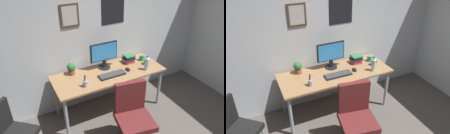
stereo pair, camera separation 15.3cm
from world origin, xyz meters
TOP-DOWN VIEW (x-y plane):
  - wall_back at (-0.00, 2.15)m, footprint 4.40×0.10m
  - desk at (0.02, 1.73)m, footprint 1.77×0.68m
  - office_chair at (-0.03, 0.94)m, footprint 0.57×0.57m
  - side_chair at (-1.51, 1.38)m, footprint 0.59×0.59m
  - monitor at (0.03, 1.91)m, footprint 0.46×0.20m
  - keyboard at (0.02, 1.63)m, footprint 0.43×0.15m
  - computer_mouse at (0.32, 1.65)m, footprint 0.06×0.11m
  - water_bottle at (0.60, 1.53)m, footprint 0.07×0.07m
  - coffee_mug_near at (0.72, 1.83)m, footprint 0.12×0.08m
  - coffee_mug_far at (0.70, 1.68)m, footprint 0.11×0.08m
  - potted_plant at (-0.51, 1.96)m, footprint 0.13×0.13m
  - pen_cup at (-0.45, 1.55)m, footprint 0.07×0.07m
  - book_stack_left at (0.48, 1.88)m, footprint 0.19×0.17m

SIDE VIEW (x-z plane):
  - side_chair at x=-1.51m, z-range 0.06..0.94m
  - office_chair at x=-0.03m, z-range 0.05..1.00m
  - desk at x=0.02m, z-range 0.29..1.02m
  - keyboard at x=0.02m, z-range 0.73..0.76m
  - computer_mouse at x=0.32m, z-range 0.73..0.77m
  - coffee_mug_far at x=0.70m, z-range 0.73..0.82m
  - coffee_mug_near at x=0.72m, z-range 0.73..0.82m
  - pen_cup at x=-0.45m, z-range 0.68..0.88m
  - book_stack_left at x=0.48m, z-range 0.73..0.87m
  - potted_plant at x=-0.51m, z-range 0.74..0.93m
  - water_bottle at x=0.60m, z-range 0.71..0.96m
  - monitor at x=0.03m, z-range 0.75..1.19m
  - wall_back at x=0.00m, z-range 0.00..2.60m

